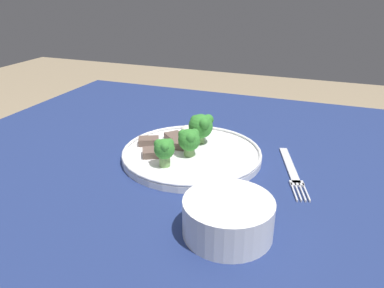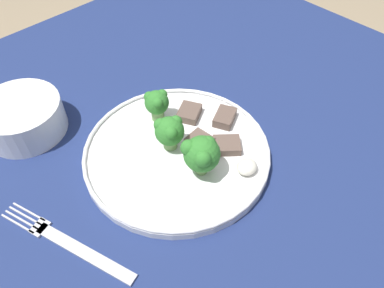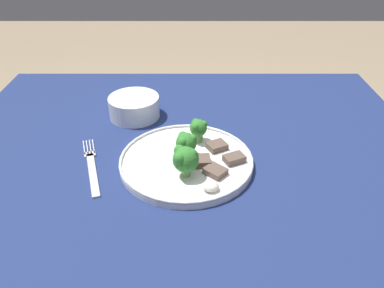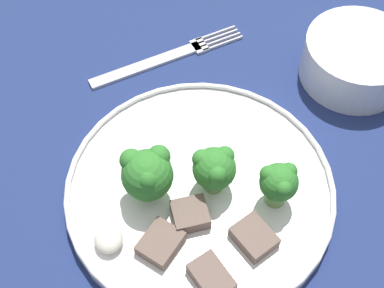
% 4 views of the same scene
% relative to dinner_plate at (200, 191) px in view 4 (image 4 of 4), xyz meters
% --- Properties ---
extents(table, '(1.08, 0.96, 0.77)m').
position_rel_dinner_plate_xyz_m(table, '(-0.00, 0.01, -0.12)').
color(table, navy).
rests_on(table, ground_plane).
extents(dinner_plate, '(0.28, 0.28, 0.02)m').
position_rel_dinner_plate_xyz_m(dinner_plate, '(0.00, 0.00, 0.00)').
color(dinner_plate, white).
rests_on(dinner_plate, table).
extents(fork, '(0.08, 0.20, 0.00)m').
position_rel_dinner_plate_xyz_m(fork, '(-0.20, -0.01, -0.01)').
color(fork, silver).
rests_on(fork, table).
extents(cream_bowl, '(0.13, 0.13, 0.05)m').
position_rel_dinner_plate_xyz_m(cream_bowl, '(-0.14, 0.21, 0.02)').
color(cream_bowl, white).
rests_on(cream_bowl, table).
extents(broccoli_floret_near_rim_left, '(0.05, 0.05, 0.06)m').
position_rel_dinner_plate_xyz_m(broccoli_floret_near_rim_left, '(-0.01, -0.05, 0.04)').
color(broccoli_floret_near_rim_left, '#709E56').
rests_on(broccoli_floret_near_rim_left, dinner_plate).
extents(broccoli_floret_center_left, '(0.04, 0.04, 0.05)m').
position_rel_dinner_plate_xyz_m(broccoli_floret_center_left, '(-0.00, 0.01, 0.04)').
color(broccoli_floret_center_left, '#709E56').
rests_on(broccoli_floret_center_left, dinner_plate).
extents(broccoli_floret_back_left, '(0.04, 0.04, 0.05)m').
position_rel_dinner_plate_xyz_m(broccoli_floret_back_left, '(0.02, 0.07, 0.04)').
color(broccoli_floret_back_left, '#709E56').
rests_on(broccoli_floret_back_left, dinner_plate).
extents(meat_slice_front_slice, '(0.05, 0.05, 0.01)m').
position_rel_dinner_plate_xyz_m(meat_slice_front_slice, '(0.06, 0.04, 0.01)').
color(meat_slice_front_slice, brown).
rests_on(meat_slice_front_slice, dinner_plate).
extents(meat_slice_middle_slice, '(0.05, 0.05, 0.01)m').
position_rel_dinner_plate_xyz_m(meat_slice_middle_slice, '(0.05, -0.05, 0.01)').
color(meat_slice_middle_slice, brown).
rests_on(meat_slice_middle_slice, dinner_plate).
extents(meat_slice_rear_slice, '(0.04, 0.04, 0.02)m').
position_rel_dinner_plate_xyz_m(meat_slice_rear_slice, '(0.03, -0.02, 0.01)').
color(meat_slice_rear_slice, brown).
rests_on(meat_slice_rear_slice, dinner_plate).
extents(meat_slice_edge_slice, '(0.05, 0.04, 0.01)m').
position_rel_dinner_plate_xyz_m(meat_slice_edge_slice, '(0.10, -0.01, 0.01)').
color(meat_slice_edge_slice, brown).
rests_on(meat_slice_edge_slice, dinner_plate).
extents(sauce_dollop, '(0.03, 0.03, 0.02)m').
position_rel_dinner_plate_xyz_m(sauce_dollop, '(0.04, -0.10, 0.01)').
color(sauce_dollop, silver).
rests_on(sauce_dollop, dinner_plate).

